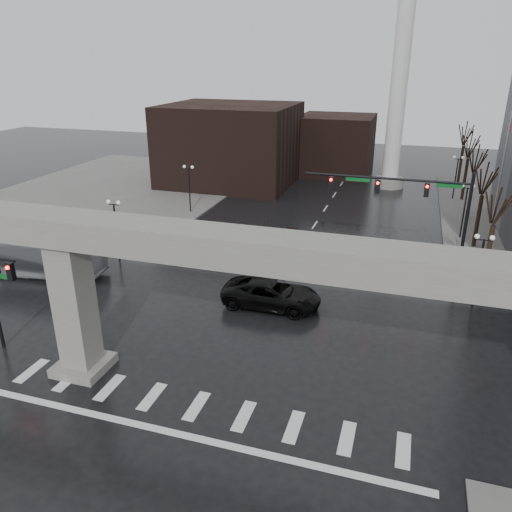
{
  "coord_description": "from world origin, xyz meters",
  "views": [
    {
      "loc": [
        8.6,
        -18.76,
        15.66
      ],
      "look_at": [
        0.27,
        7.64,
        4.5
      ],
      "focal_mm": 35.0,
      "sensor_mm": 36.0,
      "label": 1
    }
  ],
  "objects_px": {
    "signal_mast_arm": "(414,199)",
    "city_bus": "(28,254)",
    "far_car": "(285,237)",
    "pickup_truck": "(272,294)"
  },
  "relations": [
    {
      "from": "pickup_truck",
      "to": "city_bus",
      "type": "xyz_separation_m",
      "value": [
        -19.22,
        -0.29,
        0.71
      ]
    },
    {
      "from": "far_car",
      "to": "pickup_truck",
      "type": "bearing_deg",
      "value": -69.2
    },
    {
      "from": "signal_mast_arm",
      "to": "city_bus",
      "type": "bearing_deg",
      "value": -161.73
    },
    {
      "from": "signal_mast_arm",
      "to": "far_car",
      "type": "xyz_separation_m",
      "value": [
        -10.46,
        2.87,
        -5.14
      ]
    },
    {
      "from": "signal_mast_arm",
      "to": "far_car",
      "type": "relative_size",
      "value": 3.0
    },
    {
      "from": "pickup_truck",
      "to": "city_bus",
      "type": "distance_m",
      "value": 19.23
    },
    {
      "from": "pickup_truck",
      "to": "far_car",
      "type": "height_order",
      "value": "pickup_truck"
    },
    {
      "from": "pickup_truck",
      "to": "far_car",
      "type": "xyz_separation_m",
      "value": [
        -2.09,
        11.69,
        -0.22
      ]
    },
    {
      "from": "signal_mast_arm",
      "to": "city_bus",
      "type": "xyz_separation_m",
      "value": [
        -27.59,
        -9.11,
        -4.2
      ]
    },
    {
      "from": "signal_mast_arm",
      "to": "pickup_truck",
      "type": "bearing_deg",
      "value": -133.5
    }
  ]
}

